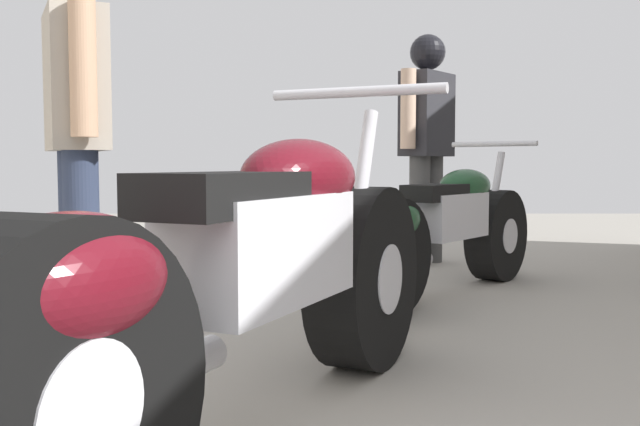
{
  "coord_description": "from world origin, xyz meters",
  "views": [
    {
      "loc": [
        -0.15,
        0.36,
        0.72
      ],
      "look_at": [
        -0.15,
        3.24,
        0.52
      ],
      "focal_mm": 39.51,
      "sensor_mm": 36.0,
      "label": 1
    }
  ],
  "objects_px": {
    "motorcycle_maroon_cruiser": "(254,285)",
    "mechanic_with_helmet": "(427,127)",
    "motorcycle_black_naked": "(445,230)",
    "mechanic_in_blue": "(77,120)"
  },
  "relations": [
    {
      "from": "mechanic_in_blue",
      "to": "mechanic_with_helmet",
      "type": "bearing_deg",
      "value": 47.94
    },
    {
      "from": "motorcycle_black_naked",
      "to": "motorcycle_maroon_cruiser",
      "type": "bearing_deg",
      "value": -112.6
    },
    {
      "from": "mechanic_in_blue",
      "to": "motorcycle_black_naked",
      "type": "bearing_deg",
      "value": 23.21
    },
    {
      "from": "motorcycle_maroon_cruiser",
      "to": "motorcycle_black_naked",
      "type": "distance_m",
      "value": 2.2
    },
    {
      "from": "motorcycle_black_naked",
      "to": "mechanic_in_blue",
      "type": "relative_size",
      "value": 0.97
    },
    {
      "from": "motorcycle_maroon_cruiser",
      "to": "motorcycle_black_naked",
      "type": "relative_size",
      "value": 1.28
    },
    {
      "from": "motorcycle_black_naked",
      "to": "mechanic_with_helmet",
      "type": "distance_m",
      "value": 1.41
    },
    {
      "from": "motorcycle_maroon_cruiser",
      "to": "mechanic_with_helmet",
      "type": "height_order",
      "value": "mechanic_with_helmet"
    },
    {
      "from": "motorcycle_maroon_cruiser",
      "to": "motorcycle_black_naked",
      "type": "xyz_separation_m",
      "value": [
        0.85,
        2.03,
        -0.05
      ]
    },
    {
      "from": "motorcycle_maroon_cruiser",
      "to": "mechanic_with_helmet",
      "type": "distance_m",
      "value": 3.47
    }
  ]
}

